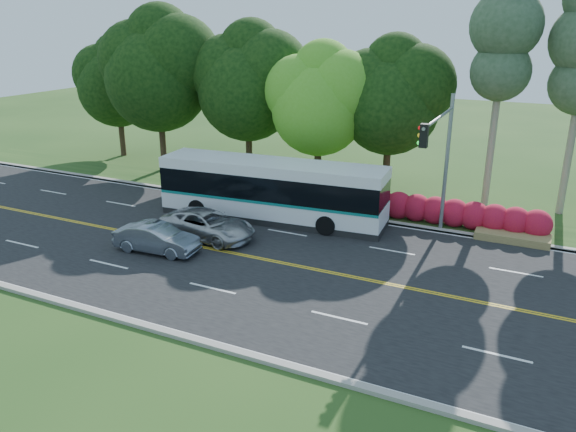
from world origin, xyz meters
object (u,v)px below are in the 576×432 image
at_px(transit_bus, 272,191).
at_px(sedan, 157,238).
at_px(suv, 208,225).
at_px(traffic_signal, 441,149).

xyz_separation_m(transit_bus, sedan, (-2.75, -6.41, -0.93)).
bearing_deg(suv, transit_bus, -17.20).
height_order(traffic_signal, sedan, traffic_signal).
relative_size(transit_bus, sedan, 3.07).
bearing_deg(sedan, traffic_signal, -63.84).
distance_m(transit_bus, sedan, 7.03).
relative_size(sedan, suv, 0.82).
distance_m(traffic_signal, sedan, 13.87).
bearing_deg(transit_bus, traffic_signal, -2.07).
xyz_separation_m(traffic_signal, transit_bus, (-8.66, -0.38, -3.05)).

